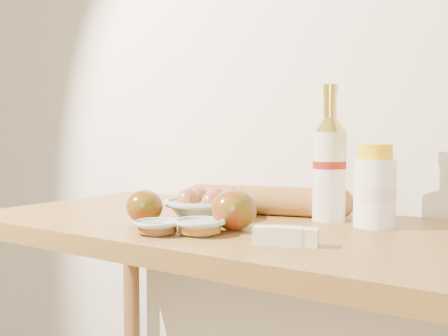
{
  "coord_description": "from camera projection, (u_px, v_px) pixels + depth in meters",
  "views": [
    {
      "loc": [
        0.68,
        0.16,
        1.1
      ],
      "look_at": [
        0.0,
        1.15,
        1.02
      ],
      "focal_mm": 45.0,
      "sensor_mm": 36.0,
      "label": 1
    }
  ],
  "objects": [
    {
      "name": "apple_redgreen_right",
      "position": [
        234.0,
        210.0,
        1.12
      ],
      "size": [
        0.11,
        0.11,
        0.08
      ],
      "rotation": [
        0.0,
        0.0,
        -0.27
      ],
      "color": "maroon",
      "rests_on": "table"
    },
    {
      "name": "cream_bottle",
      "position": [
        375.0,
        189.0,
        1.17
      ],
      "size": [
        0.12,
        0.12,
        0.17
      ],
      "rotation": [
        0.0,
        0.0,
        -0.42
      ],
      "color": "white",
      "rests_on": "table"
    },
    {
      "name": "apple_redgreen_front",
      "position": [
        145.0,
        207.0,
        1.21
      ],
      "size": [
        0.09,
        0.09,
        0.07
      ],
      "rotation": [
        0.0,
        0.0,
        0.18
      ],
      "color": "#800607",
      "rests_on": "table"
    },
    {
      "name": "bourbon_bottle",
      "position": [
        329.0,
        166.0,
        1.24
      ],
      "size": [
        0.09,
        0.09,
        0.3
      ],
      "rotation": [
        0.0,
        0.0,
        0.29
      ],
      "color": "beige",
      "rests_on": "table"
    },
    {
      "name": "table",
      "position": [
        232.0,
        277.0,
        1.24
      ],
      "size": [
        1.2,
        0.6,
        0.9
      ],
      "color": "olive",
      "rests_on": "ground"
    },
    {
      "name": "sugar_bowl",
      "position": [
        157.0,
        227.0,
        1.09
      ],
      "size": [
        0.12,
        0.12,
        0.03
      ],
      "rotation": [
        0.0,
        0.0,
        0.37
      ],
      "color": "#94A29C",
      "rests_on": "table"
    },
    {
      "name": "back_wall",
      "position": [
        302.0,
        54.0,
        1.48
      ],
      "size": [
        3.5,
        0.02,
        2.6
      ],
      "primitive_type": "cube",
      "color": "beige",
      "rests_on": "ground"
    },
    {
      "name": "syrup_bowl",
      "position": [
        200.0,
        226.0,
        1.08
      ],
      "size": [
        0.1,
        0.1,
        0.03
      ],
      "rotation": [
        0.0,
        0.0,
        0.01
      ],
      "color": "#97A5A0",
      "rests_on": "table"
    },
    {
      "name": "baguette",
      "position": [
        266.0,
        201.0,
        1.33
      ],
      "size": [
        0.41,
        0.18,
        0.07
      ],
      "rotation": [
        0.0,
        0.0,
        0.3
      ],
      "color": "#AE7535",
      "rests_on": "table"
    },
    {
      "name": "butter_stick",
      "position": [
        286.0,
        236.0,
        0.98
      ],
      "size": [
        0.12,
        0.07,
        0.03
      ],
      "rotation": [
        0.0,
        0.0,
        0.34
      ],
      "color": "beige",
      "rests_on": "table"
    },
    {
      "name": "egg_bowl",
      "position": [
        207.0,
        206.0,
        1.28
      ],
      "size": [
        0.2,
        0.2,
        0.07
      ],
      "rotation": [
        0.0,
        0.0,
        -0.07
      ],
      "color": "#8E9B95",
      "rests_on": "table"
    }
  ]
}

